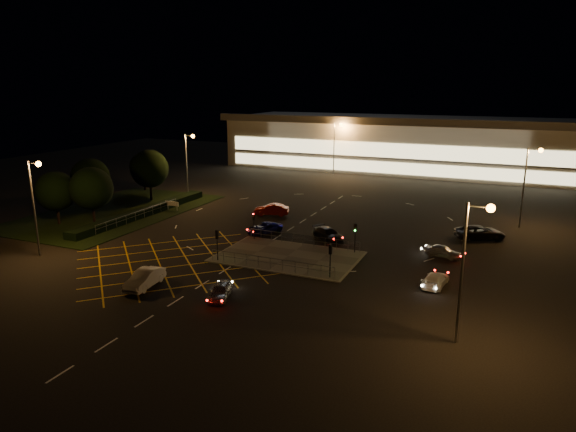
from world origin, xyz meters
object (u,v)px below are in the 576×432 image
at_px(car_near_silver, 220,291).
at_px(car_far_dkgrey, 328,234).
at_px(signal_nw, 254,220).
at_px(car_queue_white, 145,279).
at_px(signal_ne, 355,232).
at_px(car_left_blue, 264,228).
at_px(signal_sw, 217,239).
at_px(car_circ_red, 271,210).
at_px(car_east_grey, 480,232).
at_px(car_approach_white, 435,280).
at_px(signal_se, 330,254).
at_px(car_right_silver, 443,251).

height_order(car_near_silver, car_far_dkgrey, car_far_dkgrey).
relative_size(signal_nw, car_queue_white, 0.68).
bearing_deg(signal_ne, car_far_dkgrey, 139.85).
bearing_deg(car_queue_white, car_left_blue, 76.93).
relative_size(signal_sw, car_left_blue, 0.70).
relative_size(signal_sw, car_far_dkgrey, 0.68).
xyz_separation_m(car_circ_red, car_east_grey, (26.91, -0.43, 0.01)).
relative_size(car_circ_red, car_approach_white, 1.12).
xyz_separation_m(signal_se, car_approach_white, (9.16, 2.02, -1.76)).
bearing_deg(car_near_silver, signal_ne, 47.83).
bearing_deg(signal_nw, signal_se, -33.65).
bearing_deg(car_left_blue, signal_ne, 10.99).
distance_m(car_near_silver, car_approach_white, 18.94).
height_order(signal_ne, car_far_dkgrey, signal_ne).
bearing_deg(car_circ_red, car_east_grey, 70.95).
height_order(car_right_silver, car_approach_white, car_right_silver).
xyz_separation_m(signal_ne, car_approach_white, (9.16, -5.96, -1.76)).
height_order(car_near_silver, car_left_blue, car_near_silver).
bearing_deg(car_far_dkgrey, car_left_blue, 132.13).
bearing_deg(signal_ne, car_right_silver, 15.79).
bearing_deg(car_queue_white, signal_sw, 67.77).
bearing_deg(car_near_silver, car_far_dkgrey, 63.55).
height_order(car_circ_red, car_east_grey, car_east_grey).
xyz_separation_m(signal_sw, signal_nw, (0.00, 7.99, 0.00)).
relative_size(car_near_silver, car_far_dkgrey, 0.83).
bearing_deg(car_east_grey, signal_sw, 101.92).
xyz_separation_m(car_far_dkgrey, car_approach_white, (13.43, -9.56, -0.06)).
xyz_separation_m(car_east_grey, car_approach_white, (-2.62, -16.78, -0.17)).
xyz_separation_m(car_right_silver, car_approach_white, (0.44, -8.43, -0.02)).
xyz_separation_m(signal_nw, car_queue_white, (-2.35, -16.44, -1.60)).
height_order(car_far_dkgrey, car_east_grey, car_east_grey).
height_order(car_far_dkgrey, car_approach_white, car_far_dkgrey).
distance_m(car_near_silver, car_left_blue, 19.66).
bearing_deg(signal_sw, signal_nw, -90.00).
height_order(signal_sw, car_right_silver, signal_sw).
bearing_deg(car_far_dkgrey, car_near_silver, -149.93).
bearing_deg(car_near_silver, car_approach_white, 13.13).
bearing_deg(car_left_blue, car_right_silver, 23.39).
bearing_deg(signal_se, car_circ_red, -51.82).
xyz_separation_m(car_queue_white, car_east_grey, (26.14, 27.25, 0.02)).
bearing_deg(car_far_dkgrey, signal_sw, -175.87).
bearing_deg(car_right_silver, signal_se, 154.97).
height_order(signal_sw, car_east_grey, signal_sw).
distance_m(car_left_blue, car_approach_white, 23.14).
distance_m(car_left_blue, car_right_silver, 20.91).
distance_m(car_queue_white, car_right_silver, 29.83).
distance_m(signal_se, car_left_blue, 16.49).
bearing_deg(car_circ_red, car_approach_white, 36.54).
relative_size(car_circ_red, car_east_grey, 0.83).
relative_size(signal_se, car_left_blue, 0.70).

